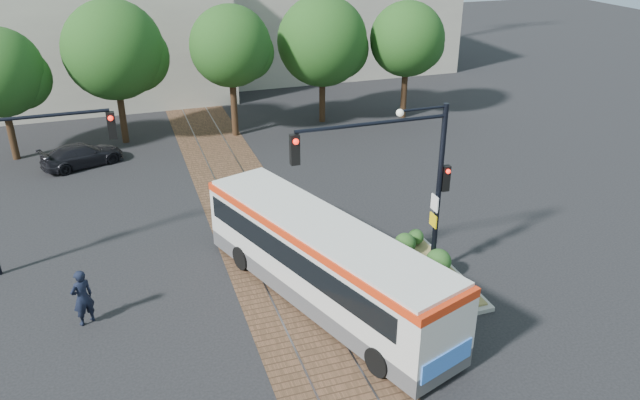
{
  "coord_description": "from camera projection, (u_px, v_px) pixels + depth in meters",
  "views": [
    {
      "loc": [
        -4.78,
        -17.54,
        11.82
      ],
      "look_at": [
        2.18,
        2.98,
        1.6
      ],
      "focal_mm": 35.0,
      "sensor_mm": 36.0,
      "label": 1
    }
  ],
  "objects": [
    {
      "name": "traffic_island",
      "position": [
        426.0,
        267.0,
        21.94
      ],
      "size": [
        2.2,
        5.2,
        1.13
      ],
      "color": "gray",
      "rests_on": "ground"
    },
    {
      "name": "signal_pole_left",
      "position": [
        12.0,
        170.0,
        20.8
      ],
      "size": [
        4.99,
        0.34,
        6.0
      ],
      "color": "black",
      "rests_on": "ground"
    },
    {
      "name": "tree_row",
      "position": [
        224.0,
        48.0,
        33.8
      ],
      "size": [
        26.4,
        5.6,
        7.67
      ],
      "color": "#382314",
      "rests_on": "ground"
    },
    {
      "name": "parked_car",
      "position": [
        82.0,
        155.0,
        31.15
      ],
      "size": [
        4.28,
        2.9,
        1.15
      ],
      "primitive_type": "imported",
      "rotation": [
        0.0,
        0.0,
        1.93
      ],
      "color": "black",
      "rests_on": "ground"
    },
    {
      "name": "officer",
      "position": [
        82.0,
        297.0,
        19.14
      ],
      "size": [
        0.82,
        0.73,
        1.89
      ],
      "primitive_type": "imported",
      "rotation": [
        0.0,
        0.0,
        3.64
      ],
      "color": "black",
      "rests_on": "ground"
    },
    {
      "name": "signal_pole_main",
      "position": [
        407.0,
        169.0,
        20.11
      ],
      "size": [
        5.49,
        0.46,
        6.0
      ],
      "color": "black",
      "rests_on": "ground"
    },
    {
      "name": "trackbed",
      "position": [
        260.0,
        233.0,
        24.88
      ],
      "size": [
        3.6,
        40.0,
        0.02
      ],
      "color": "brown",
      "rests_on": "ground"
    },
    {
      "name": "ground",
      "position": [
        288.0,
        286.0,
        21.45
      ],
      "size": [
        120.0,
        120.0,
        0.0
      ],
      "primitive_type": "plane",
      "color": "black",
      "rests_on": "ground"
    },
    {
      "name": "city_bus",
      "position": [
        322.0,
        258.0,
        20.03
      ],
      "size": [
        5.64,
        10.73,
        2.84
      ],
      "rotation": [
        0.0,
        0.0,
        0.34
      ],
      "color": "#48484A",
      "rests_on": "ground"
    },
    {
      "name": "warehouses",
      "position": [
        168.0,
        31.0,
        44.3
      ],
      "size": [
        40.0,
        13.0,
        8.0
      ],
      "color": "#ADA899",
      "rests_on": "ground"
    }
  ]
}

